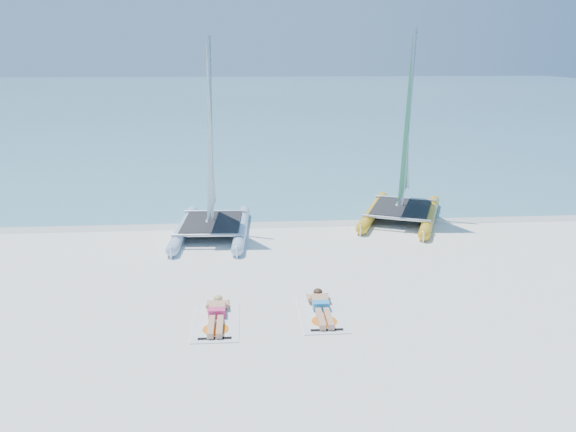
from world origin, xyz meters
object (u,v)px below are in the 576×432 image
(catamaran_blue, at_px, (210,176))
(sunbather_a, at_px, (217,314))
(towel_b, at_px, (322,314))
(catamaran_yellow, at_px, (406,157))
(towel_a, at_px, (216,322))
(sunbather_b, at_px, (321,306))

(catamaran_blue, distance_m, sunbather_a, 6.39)
(sunbather_a, height_order, towel_b, sunbather_a)
(catamaran_blue, bearing_deg, sunbather_a, -83.14)
(catamaran_blue, height_order, catamaran_yellow, catamaran_yellow)
(catamaran_yellow, xyz_separation_m, towel_a, (-6.28, -7.89, -2.10))
(catamaran_blue, relative_size, sunbather_b, 3.69)
(towel_a, height_order, sunbather_b, sunbather_b)
(catamaran_yellow, bearing_deg, catamaran_blue, -144.60)
(catamaran_blue, relative_size, catamaran_yellow, 0.95)
(sunbather_a, bearing_deg, catamaran_yellow, 50.77)
(towel_a, relative_size, sunbather_a, 1.07)
(towel_b, bearing_deg, catamaran_blue, 114.42)
(towel_a, bearing_deg, catamaran_yellow, 51.46)
(sunbather_a, bearing_deg, towel_a, -90.00)
(sunbather_a, bearing_deg, towel_b, 0.06)
(catamaran_blue, height_order, sunbather_a, catamaran_blue)
(catamaran_blue, bearing_deg, towel_b, -62.71)
(catamaran_blue, xyz_separation_m, catamaran_yellow, (6.71, 1.58, 0.21))
(towel_a, distance_m, towel_b, 2.36)
(catamaran_blue, xyz_separation_m, sunbather_a, (0.43, -6.12, -1.78))
(towel_a, relative_size, sunbather_b, 1.07)
(sunbather_b, bearing_deg, catamaran_yellow, 62.33)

